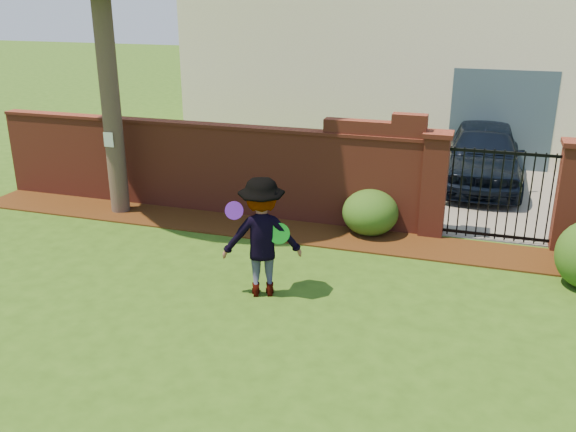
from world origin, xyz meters
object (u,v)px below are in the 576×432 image
(car, at_px, (483,157))
(frisbee_green, at_px, (279,233))
(frisbee_purple, at_px, (234,210))
(man, at_px, (262,238))

(car, height_order, frisbee_green, car)
(frisbee_purple, height_order, frisbee_green, frisbee_purple)
(car, xyz_separation_m, man, (-2.87, -6.39, 0.17))
(man, bearing_deg, car, -135.56)
(car, xyz_separation_m, frisbee_purple, (-3.19, -6.59, 0.62))
(frisbee_purple, bearing_deg, man, 32.82)
(man, distance_m, frisbee_purple, 0.59)
(car, distance_m, man, 7.00)
(car, height_order, frisbee_purple, frisbee_purple)
(car, relative_size, frisbee_green, 13.65)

